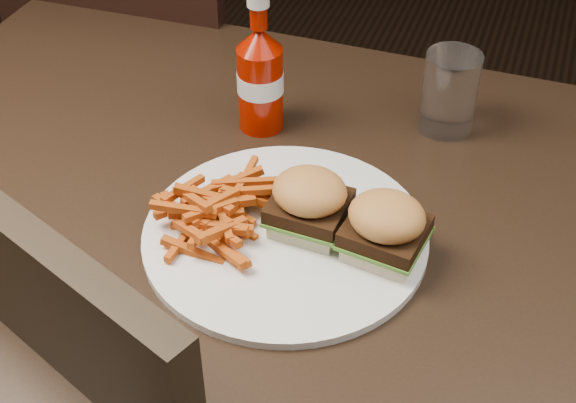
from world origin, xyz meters
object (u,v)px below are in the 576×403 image
(ketchup_bottle, at_px, (260,89))
(tumbler, at_px, (449,94))
(dining_table, at_px, (274,208))
(chair_far, at_px, (172,97))
(plate, at_px, (285,235))

(ketchup_bottle, relative_size, tumbler, 1.04)
(dining_table, height_order, tumbler, tumbler)
(dining_table, height_order, chair_far, dining_table)
(plate, height_order, tumbler, tumbler)
(dining_table, distance_m, tumbler, 0.29)
(dining_table, xyz_separation_m, ketchup_bottle, (-0.07, 0.14, 0.08))
(plate, xyz_separation_m, ketchup_bottle, (-0.11, 0.21, 0.06))
(dining_table, distance_m, chair_far, 0.81)
(ketchup_bottle, bearing_deg, tumbler, 18.81)
(dining_table, relative_size, tumbler, 9.96)
(dining_table, bearing_deg, chair_far, 127.99)
(tumbler, bearing_deg, dining_table, -127.81)
(dining_table, height_order, plate, plate)
(chair_far, xyz_separation_m, plate, (0.50, -0.66, 0.33))
(plate, distance_m, tumbler, 0.33)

